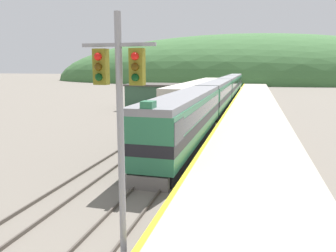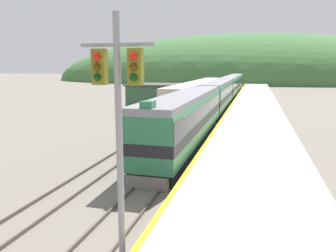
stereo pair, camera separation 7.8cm
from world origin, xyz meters
TOP-DOWN VIEW (x-y plane):
  - track_main at (0.00, 70.00)m, footprint 1.52×180.00m
  - track_siding at (-3.87, 70.00)m, footprint 1.52×180.00m
  - platform at (5.21, 50.00)m, footprint 6.76×140.00m
  - distant_hills at (0.00, 142.42)m, footprint 172.82×77.77m
  - station_shed at (-8.90, 43.55)m, footprint 9.26×6.61m
  - express_train_lead_car at (0.00, 20.86)m, footprint 2.94×20.58m
  - carriage_second at (0.00, 42.12)m, footprint 2.93×19.72m
  - carriage_third at (0.00, 62.72)m, footprint 2.93×19.72m
  - carriage_fourth at (0.00, 83.32)m, footprint 2.93×19.72m
  - siding_train at (-3.87, 49.08)m, footprint 2.90×37.53m
  - signal_mast_main at (1.42, 4.32)m, footprint 2.20×0.42m

SIDE VIEW (x-z plane):
  - distant_hills at x=0.00m, z-range -19.80..19.80m
  - track_main at x=0.00m, z-range 0.00..0.16m
  - track_siding at x=-3.87m, z-range 0.00..0.16m
  - platform at x=5.21m, z-range -0.01..0.92m
  - station_shed at x=-8.90m, z-range 0.02..3.77m
  - siding_train at x=-3.87m, z-range 0.06..3.97m
  - carriage_second at x=0.00m, z-range 0.19..4.45m
  - carriage_third at x=0.00m, z-range 0.19..4.45m
  - carriage_fourth at x=0.00m, z-range 0.19..4.45m
  - express_train_lead_car at x=0.00m, z-range 0.02..4.65m
  - signal_mast_main at x=1.42m, z-range 1.23..9.07m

